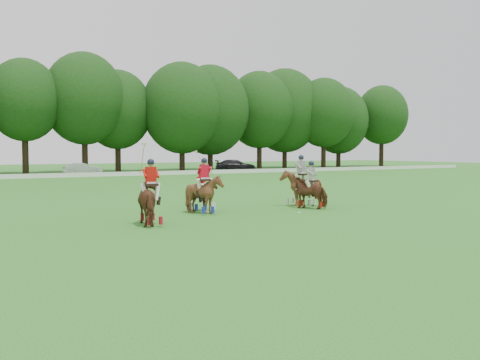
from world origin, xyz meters
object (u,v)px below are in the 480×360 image
polo_red_a (151,201)px  polo_stripe_a (311,192)px  polo_stripe_b (301,187)px  car_right (236,165)px  polo_ball (299,213)px  polo_red_b (202,195)px  car_mid (82,169)px  polo_red_c (204,194)px

polo_red_a → polo_stripe_a: (8.34, 1.42, -0.09)m
polo_red_a → polo_stripe_b: bearing=16.2°
car_right → polo_ball: 44.74m
polo_red_b → polo_stripe_a: bearing=-18.1°
car_mid → polo_red_a: polo_red_a is taller
polo_stripe_a → polo_stripe_b: (0.20, 1.06, 0.12)m
polo_stripe_a → car_mid: bearing=91.5°
polo_stripe_b → car_right: bearing=64.7°
polo_stripe_b → polo_ball: size_ratio=27.28×
polo_red_a → polo_red_b: polo_red_a is taller
polo_stripe_b → polo_ball: 3.29m
car_mid → polo_stripe_b: polo_stripe_b is taller
car_mid → polo_red_c: polo_red_c is taller
polo_red_a → car_right: bearing=56.7°
polo_red_a → polo_ball: bearing=-0.3°
polo_stripe_b → polo_ball: polo_stripe_b is taller
polo_red_c → car_right: bearing=58.6°
car_mid → polo_stripe_b: bearing=-175.7°
car_right → polo_red_c: 44.56m
polo_red_a → polo_red_c: 3.76m
polo_ball → polo_red_c: bearing=148.8°
polo_red_b → car_mid: bearing=84.1°
polo_stripe_a → polo_stripe_b: bearing=79.1°
polo_ball → polo_red_a: bearing=179.7°
polo_red_c → polo_stripe_a: 5.23m
polo_red_c → polo_ball: size_ratio=26.27×
polo_red_a → polo_red_c: size_ratio=1.24×
polo_red_a → polo_red_c: bearing=33.0°
car_right → polo_stripe_a: 42.67m
car_right → polo_red_b: (-22.84, -37.09, -0.02)m
car_right → polo_red_b: 43.56m
polo_stripe_a → polo_red_c: bearing=173.1°
polo_red_b → polo_stripe_b: size_ratio=1.07×
car_mid → polo_red_b: bearing=176.6°
polo_red_a → polo_ball: size_ratio=32.47×
polo_red_a → polo_ball: (6.60, -0.03, -0.82)m
polo_red_c → polo_stripe_b: polo_stripe_b is taller
car_right → polo_stripe_a: bearing=176.1°
car_right → polo_red_b: polo_red_b is taller
polo_red_c → car_mid: bearing=83.7°
car_mid → car_right: size_ratio=0.78×
car_mid → polo_ball: size_ratio=44.13×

